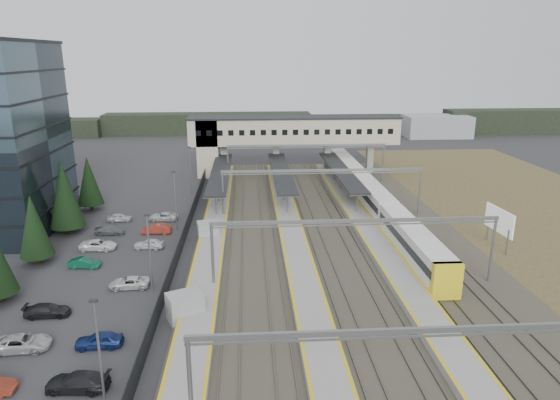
{
  "coord_description": "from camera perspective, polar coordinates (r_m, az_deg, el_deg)",
  "views": [
    {
      "loc": [
        1.65,
        -53.26,
        22.49
      ],
      "look_at": [
        5.73,
        9.95,
        4.0
      ],
      "focal_mm": 32.0,
      "sensor_mm": 36.0,
      "label": 1
    }
  ],
  "objects": [
    {
      "name": "ground",
      "position": [
        57.84,
        -5.07,
        -6.68
      ],
      "size": [
        220.0,
        220.0,
        0.0
      ],
      "primitive_type": "plane",
      "color": "#2B2B2D",
      "rests_on": "ground"
    },
    {
      "name": "conifer_row",
      "position": [
        57.54,
        -27.8,
        -3.55
      ],
      "size": [
        4.42,
        49.82,
        9.5
      ],
      "color": "black",
      "rests_on": "ground"
    },
    {
      "name": "car_park",
      "position": [
        52.77,
        -20.23,
        -9.32
      ],
      "size": [
        10.57,
        44.63,
        1.29
      ],
      "color": "silver",
      "rests_on": "ground"
    },
    {
      "name": "lampposts",
      "position": [
        58.26,
        -13.05,
        -2.32
      ],
      "size": [
        0.5,
        53.25,
        8.07
      ],
      "color": "gray",
      "rests_on": "ground"
    },
    {
      "name": "fence",
      "position": [
        62.63,
        -10.97,
        -4.11
      ],
      "size": [
        0.08,
        90.0,
        2.0
      ],
      "color": "#26282B",
      "rests_on": "ground"
    },
    {
      "name": "relay_cabin_near",
      "position": [
        45.48,
        -10.79,
        -11.89
      ],
      "size": [
        3.62,
        3.23,
        2.48
      ],
      "color": "#949699",
      "rests_on": "ground"
    },
    {
      "name": "relay_cabin_far",
      "position": [
        63.35,
        -8.22,
        -3.55
      ],
      "size": [
        2.96,
        2.63,
        2.37
      ],
      "color": "#949699",
      "rests_on": "ground"
    },
    {
      "name": "rail_corridor",
      "position": [
        62.82,
        3.59,
        -4.46
      ],
      "size": [
        34.0,
        90.0,
        0.92
      ],
      "color": "#3E3B31",
      "rests_on": "ground"
    },
    {
      "name": "canopies",
      "position": [
        82.55,
        0.12,
        3.28
      ],
      "size": [
        23.1,
        30.0,
        3.28
      ],
      "color": "black",
      "rests_on": "ground"
    },
    {
      "name": "footbridge",
      "position": [
        96.55,
        -0.06,
        7.6
      ],
      "size": [
        40.4,
        6.4,
        11.2
      ],
      "color": "beige",
      "rests_on": "ground"
    },
    {
      "name": "gantries",
      "position": [
        59.53,
        6.47,
        0.08
      ],
      "size": [
        28.4,
        62.28,
        7.17
      ],
      "color": "gray",
      "rests_on": "ground"
    },
    {
      "name": "train",
      "position": [
        75.95,
        10.43,
        0.38
      ],
      "size": [
        2.85,
        59.54,
        3.59
      ],
      "color": "silver",
      "rests_on": "ground"
    },
    {
      "name": "billboard",
      "position": [
        65.15,
        23.75,
        -2.28
      ],
      "size": [
        0.64,
        5.83,
        4.93
      ],
      "color": "gray",
      "rests_on": "ground"
    },
    {
      "name": "treeline_far",
      "position": [
        148.5,
        4.98,
        8.65
      ],
      "size": [
        170.0,
        19.0,
        7.0
      ],
      "color": "black",
      "rests_on": "ground"
    }
  ]
}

